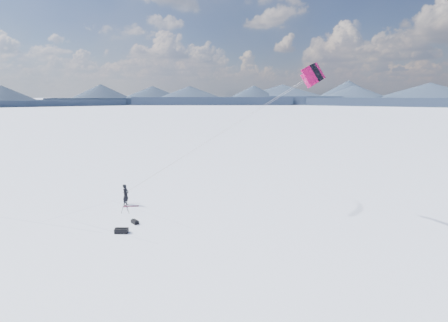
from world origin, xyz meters
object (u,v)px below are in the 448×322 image
at_px(snowkiter, 126,205).
at_px(gear_bag_a, 121,231).
at_px(gear_bag_b, 135,222).
at_px(snowboard, 131,206).
at_px(tripod, 125,202).

height_order(snowkiter, gear_bag_a, snowkiter).
relative_size(gear_bag_a, gear_bag_b, 1.32).
xyz_separation_m(gear_bag_a, gear_bag_b, (-0.27, 1.78, -0.04)).
height_order(snowboard, gear_bag_b, gear_bag_b).
distance_m(snowkiter, gear_bag_a, 6.09).
bearing_deg(snowboard, snowkiter, 138.07).
distance_m(tripod, gear_bag_a, 4.20).
relative_size(snowboard, gear_bag_a, 1.31).
relative_size(snowboard, tripod, 0.93).
height_order(gear_bag_a, gear_bag_b, gear_bag_a).
bearing_deg(gear_bag_b, snowboard, 156.94).
xyz_separation_m(snowkiter, gear_bag_a, (3.72, -4.82, 0.18)).
bearing_deg(gear_bag_a, snowboard, 99.05).
relative_size(snowkiter, tripod, 1.34).
bearing_deg(tripod, snowkiter, 138.10).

